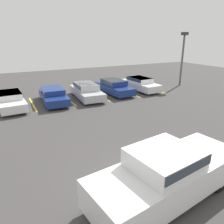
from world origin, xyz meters
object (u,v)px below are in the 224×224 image
object	(u,v)px
parked_sedan_a	(10,99)
parked_sedan_d	(114,86)
parked_sedan_c	(87,90)
light_post	(183,54)
pickup_truck	(169,173)
parked_sedan_e	(140,83)
parked_sedan_b	(53,95)

from	to	relation	value
parked_sedan_a	parked_sedan_d	distance (m)	8.91
parked_sedan_a	parked_sedan_c	world-z (taller)	parked_sedan_c
parked_sedan_c	light_post	distance (m)	11.26
pickup_truck	parked_sedan_d	size ratio (longest dim) A/B	1.22
pickup_truck	parked_sedan_d	world-z (taller)	pickup_truck
parked_sedan_a	parked_sedan_e	world-z (taller)	parked_sedan_e
parked_sedan_b	light_post	distance (m)	14.08
parked_sedan_d	parked_sedan_a	bearing A→B (deg)	-89.99
parked_sedan_b	light_post	xyz separation A→B (m)	(13.81, 0.37, 2.70)
parked_sedan_a	parked_sedan_c	size ratio (longest dim) A/B	0.99
parked_sedan_c	parked_sedan_d	bearing A→B (deg)	101.33
parked_sedan_a	parked_sedan_c	xyz separation A→B (m)	(6.02, -0.03, 0.04)
parked_sedan_c	parked_sedan_e	bearing A→B (deg)	97.46
parked_sedan_c	parked_sedan_d	xyz separation A→B (m)	(2.88, 0.39, -0.00)
pickup_truck	parked_sedan_e	size ratio (longest dim) A/B	1.22
pickup_truck	parked_sedan_e	xyz separation A→B (m)	(7.75, 13.19, -0.22)
light_post	pickup_truck	bearing A→B (deg)	-134.58
pickup_truck	parked_sedan_e	bearing A→B (deg)	51.62
pickup_truck	parked_sedan_c	bearing A→B (deg)	73.28
parked_sedan_b	parked_sedan_c	bearing A→B (deg)	94.14
pickup_truck	light_post	bearing A→B (deg)	37.47
parked_sedan_d	parked_sedan_e	xyz separation A→B (m)	(2.90, -0.01, -0.01)
parked_sedan_c	pickup_truck	bearing A→B (deg)	-5.08
parked_sedan_a	parked_sedan_b	bearing A→B (deg)	85.14
parked_sedan_b	parked_sedan_c	world-z (taller)	parked_sedan_c
parked_sedan_e	parked_sedan_b	bearing A→B (deg)	-90.25
light_post	parked_sedan_e	bearing A→B (deg)	179.09
parked_sedan_a	pickup_truck	bearing A→B (deg)	14.44
parked_sedan_b	parked_sedan_d	world-z (taller)	parked_sedan_d
pickup_truck	parked_sedan_b	bearing A→B (deg)	86.08
parked_sedan_a	light_post	world-z (taller)	light_post
parked_sedan_c	light_post	size ratio (longest dim) A/B	0.88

